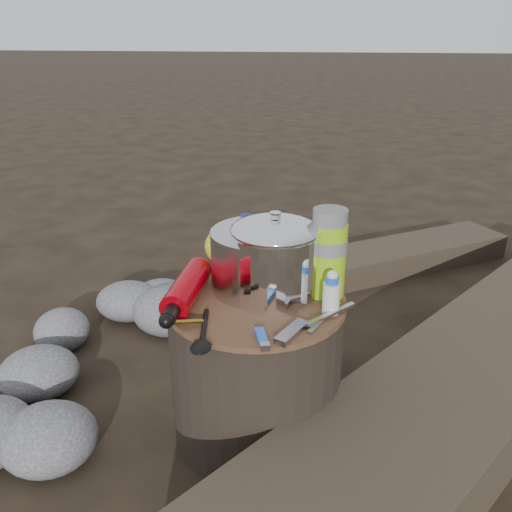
% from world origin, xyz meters
% --- Properties ---
extents(ground, '(60.00, 60.00, 0.00)m').
position_xyz_m(ground, '(0.00, 0.00, 0.00)').
color(ground, black).
rests_on(ground, ground).
extents(stump, '(0.41, 0.41, 0.38)m').
position_xyz_m(stump, '(0.00, 0.00, 0.19)').
color(stump, black).
rests_on(stump, ground).
extents(rock_ring, '(0.40, 0.87, 0.17)m').
position_xyz_m(rock_ring, '(-0.49, 0.16, 0.09)').
color(rock_ring, '#5E5E63').
rests_on(rock_ring, ground).
extents(log_main, '(1.48, 1.94, 0.18)m').
position_xyz_m(log_main, '(0.63, 0.31, 0.09)').
color(log_main, '#3B3025').
rests_on(log_main, ground).
extents(log_small, '(1.14, 0.91, 0.10)m').
position_xyz_m(log_small, '(0.32, 1.03, 0.05)').
color(log_small, '#3B3025').
rests_on(log_small, ground).
extents(foil_windscreen, '(0.23, 0.23, 0.14)m').
position_xyz_m(foil_windscreen, '(0.00, 0.06, 0.45)').
color(foil_windscreen, silver).
rests_on(foil_windscreen, stump).
extents(camping_pot, '(0.19, 0.19, 0.19)m').
position_xyz_m(camping_pot, '(0.04, 0.02, 0.47)').
color(camping_pot, white).
rests_on(camping_pot, stump).
extents(fuel_bottle, '(0.07, 0.26, 0.06)m').
position_xyz_m(fuel_bottle, '(-0.15, -0.04, 0.41)').
color(fuel_bottle, '#A3020C').
rests_on(fuel_bottle, stump).
extents(thermos, '(0.08, 0.08, 0.20)m').
position_xyz_m(thermos, '(0.15, 0.05, 0.48)').
color(thermos, '#85BF14').
rests_on(thermos, stump).
extents(travel_mug, '(0.08, 0.08, 0.12)m').
position_xyz_m(travel_mug, '(0.10, 0.14, 0.43)').
color(travel_mug, black).
rests_on(travel_mug, stump).
extents(stuff_sack, '(0.17, 0.14, 0.12)m').
position_xyz_m(stuff_sack, '(-0.08, 0.16, 0.43)').
color(stuff_sack, yellow).
rests_on(stuff_sack, stump).
extents(food_pouch, '(0.11, 0.03, 0.14)m').
position_xyz_m(food_pouch, '(-0.01, 0.16, 0.45)').
color(food_pouch, '#171752').
rests_on(food_pouch, stump).
extents(lighter, '(0.04, 0.07, 0.01)m').
position_xyz_m(lighter, '(0.04, -0.17, 0.38)').
color(lighter, blue).
rests_on(lighter, stump).
extents(multitool, '(0.06, 0.10, 0.01)m').
position_xyz_m(multitool, '(0.10, -0.14, 0.38)').
color(multitool, '#A6A6AB').
rests_on(multitool, stump).
extents(pot_grabber, '(0.11, 0.14, 0.01)m').
position_xyz_m(pot_grabber, '(0.16, -0.06, 0.38)').
color(pot_grabber, '#A6A6AB').
rests_on(pot_grabber, stump).
extents(spork, '(0.07, 0.16, 0.01)m').
position_xyz_m(spork, '(-0.08, -0.15, 0.38)').
color(spork, black).
rests_on(spork, stump).
extents(squeeze_bottle, '(0.04, 0.04, 0.09)m').
position_xyz_m(squeeze_bottle, '(0.17, -0.03, 0.42)').
color(squeeze_bottle, silver).
rests_on(squeeze_bottle, stump).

